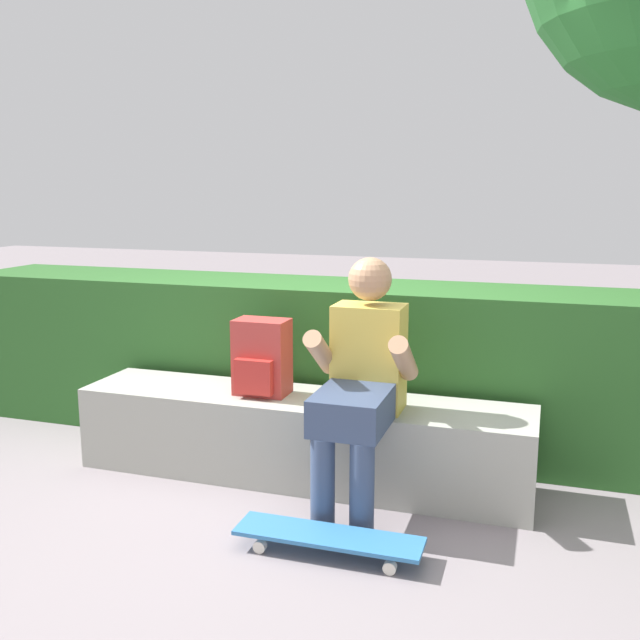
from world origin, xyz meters
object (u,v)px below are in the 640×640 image
(backpack_on_bench, at_px, (261,358))
(person_skater, at_px, (361,377))
(bench_main, at_px, (301,437))
(skateboard_near_person, at_px, (328,537))

(backpack_on_bench, bearing_deg, person_skater, -19.25)
(person_skater, xyz_separation_m, backpack_on_bench, (-0.60, 0.21, -0.01))
(bench_main, bearing_deg, backpack_on_bench, -177.48)
(person_skater, bearing_deg, skateboard_near_person, -90.49)
(skateboard_near_person, xyz_separation_m, backpack_on_bench, (-0.59, 0.71, 0.56))
(person_skater, distance_m, skateboard_near_person, 0.76)
(bench_main, distance_m, backpack_on_bench, 0.47)
(backpack_on_bench, bearing_deg, skateboard_near_person, -50.23)
(bench_main, height_order, backpack_on_bench, backpack_on_bench)
(person_skater, bearing_deg, bench_main, 150.33)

